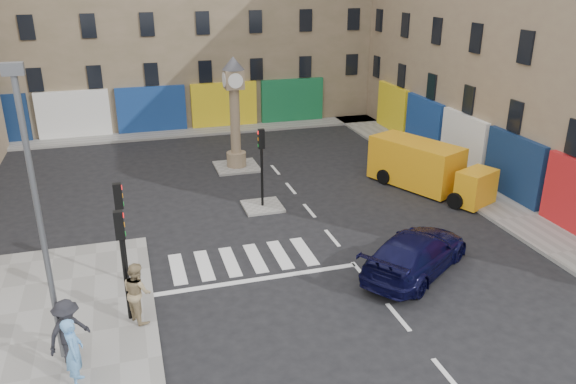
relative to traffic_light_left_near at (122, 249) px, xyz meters
name	(u,v)px	position (x,y,z in m)	size (l,w,h in m)	color
ground	(372,286)	(8.30, -0.20, -2.62)	(120.00, 120.00, 0.00)	black
sidewalk_left	(31,381)	(-2.70, -2.20, -2.55)	(7.00, 16.00, 0.15)	gray
sidewalk_right	(441,171)	(17.00, 9.80, -2.55)	(2.60, 30.00, 0.15)	gray
sidewalk_far	(184,132)	(4.30, 22.00, -2.55)	(32.00, 2.40, 0.15)	gray
island_near	(263,206)	(6.30, 7.80, -2.56)	(1.80, 1.80, 0.12)	gray
island_far	(237,167)	(6.30, 13.80, -2.56)	(2.40, 2.40, 0.12)	gray
building_right	(560,20)	(23.30, 9.80, 5.38)	(10.00, 30.00, 16.00)	#8F7B5E
traffic_light_left_near	(122,249)	(0.00, 0.00, 0.00)	(0.28, 0.22, 3.70)	black
traffic_light_left_far	(121,217)	(0.00, 2.40, 0.00)	(0.28, 0.22, 3.70)	black
traffic_light_island	(262,155)	(6.30, 7.80, -0.03)	(0.28, 0.22, 3.70)	black
lamp_post	(37,207)	(-1.90, -1.40, 2.17)	(0.50, 0.25, 8.30)	#595B60
clock_pillar	(235,106)	(6.30, 13.80, 0.93)	(1.20, 1.20, 6.10)	#8F7B5E
navy_sedan	(416,253)	(10.23, 0.31, -1.83)	(2.21, 5.45, 1.58)	black
yellow_van	(426,167)	(14.82, 7.77, -1.44)	(4.40, 6.73, 2.37)	orange
pedestrian_blue	(74,352)	(-1.43, -2.71, -1.47)	(0.73, 0.48, 2.00)	#609DDC
pedestrian_tan	(137,292)	(0.30, -0.15, -1.48)	(0.96, 0.75, 1.98)	#99845E
pedestrian_dark	(68,332)	(-1.62, -1.76, -1.47)	(1.29, 0.74, 1.99)	black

